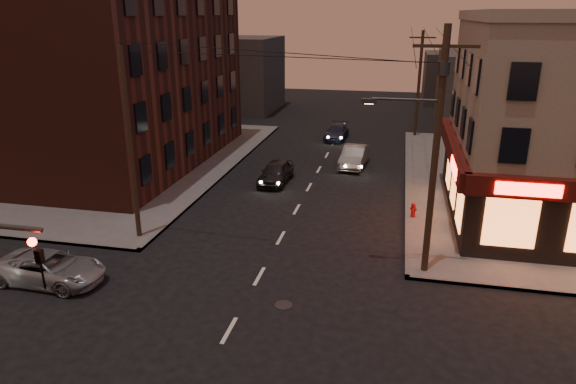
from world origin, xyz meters
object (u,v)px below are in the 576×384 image
(fire_hydrant, at_px, (413,209))
(sedan_far, at_px, (337,132))
(suv_cross, at_px, (50,268))
(sedan_mid, at_px, (354,156))
(sedan_near, at_px, (276,172))

(fire_hydrant, bearing_deg, sedan_far, 109.77)
(suv_cross, xyz_separation_m, sedan_mid, (10.60, 19.62, 0.11))
(suv_cross, bearing_deg, fire_hydrant, -53.20)
(suv_cross, relative_size, fire_hydrant, 5.71)
(suv_cross, height_order, sedan_near, sedan_near)
(sedan_near, relative_size, sedan_mid, 0.92)
(sedan_near, xyz_separation_m, sedan_far, (2.34, 13.05, -0.08))
(sedan_mid, bearing_deg, sedan_near, -129.18)
(sedan_mid, relative_size, fire_hydrant, 5.63)
(sedan_far, distance_m, fire_hydrant, 18.75)
(sedan_far, bearing_deg, fire_hydrant, -67.81)
(sedan_mid, xyz_separation_m, sedan_far, (-2.28, 8.17, -0.12))
(sedan_near, height_order, sedan_mid, sedan_mid)
(suv_cross, distance_m, fire_hydrant, 17.83)
(sedan_near, distance_m, fire_hydrant, 9.82)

